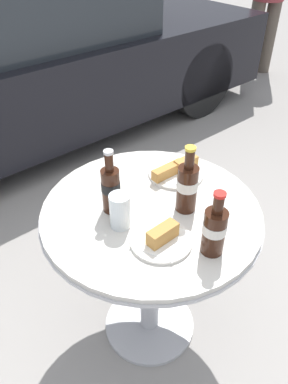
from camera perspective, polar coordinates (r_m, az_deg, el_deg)
ground_plane at (r=1.89m, az=0.82°, el=-19.53°), size 30.00×30.00×0.00m
bistro_table at (r=1.45m, az=1.01°, el=-7.48°), size 0.80×0.80×0.72m
cola_bottle_left at (r=1.28m, az=-5.08°, el=0.64°), size 0.07×0.07×0.24m
cola_bottle_right at (r=1.14m, az=10.68°, el=-5.61°), size 0.07×0.07×0.23m
cola_bottle_center at (r=1.28m, az=6.60°, el=0.93°), size 0.07×0.07×0.25m
drinking_glass at (r=1.24m, az=-3.70°, el=-3.06°), size 0.07×0.07×0.13m
lunch_plate_near at (r=1.50m, az=4.92°, el=3.24°), size 0.22×0.22×0.06m
lunch_plate_far at (r=1.20m, az=2.68°, el=-7.07°), size 0.20×0.20×0.07m
parked_car at (r=3.35m, az=-17.63°, el=19.14°), size 3.94×1.73×1.29m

